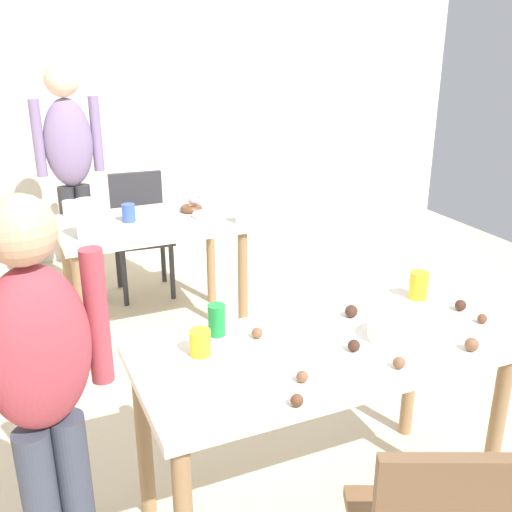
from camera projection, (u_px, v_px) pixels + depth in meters
ground_plane at (304, 474)px, 2.62m from camera, size 6.40×6.40×0.00m
wall_back at (125, 99)px, 4.91m from camera, size 6.40×0.10×2.60m
dining_table_near at (324, 370)px, 2.21m from camera, size 1.38×0.65×0.75m
dining_table_far at (151, 238)px, 3.65m from camera, size 1.08×0.71×0.75m
chair_far_table at (140, 226)px, 4.34m from camera, size 0.43×0.43×0.87m
person_girl_near at (43, 388)px, 1.73m from camera, size 0.45×0.29×1.43m
person_adult_far at (71, 162)px, 4.02m from camera, size 0.45×0.23×1.64m
mixing_bowl at (391, 331)px, 2.21m from camera, size 0.17×0.17×0.07m
soda_can at (217, 320)px, 2.23m from camera, size 0.07×0.07×0.12m
fork_near at (296, 324)px, 2.32m from camera, size 0.17×0.02×0.01m
cup_near_0 at (419, 286)px, 2.53m from camera, size 0.08×0.08×0.12m
cup_near_1 at (200, 343)px, 2.09m from camera, size 0.08×0.08×0.09m
cake_ball_0 at (351, 311)px, 2.38m from camera, size 0.05×0.05×0.05m
cake_ball_1 at (399, 363)px, 2.02m from camera, size 0.04×0.04×0.04m
cake_ball_2 at (257, 333)px, 2.22m from camera, size 0.04×0.04×0.04m
cake_ball_3 at (302, 377)px, 1.94m from camera, size 0.04×0.04×0.04m
cake_ball_4 at (472, 344)px, 2.12m from camera, size 0.05×0.05×0.05m
cake_ball_5 at (297, 400)px, 1.81m from camera, size 0.04×0.04×0.04m
cake_ball_6 at (354, 346)px, 2.12m from camera, size 0.04×0.04×0.04m
cake_ball_7 at (460, 305)px, 2.43m from camera, size 0.05×0.05×0.05m
cake_ball_8 at (482, 319)px, 2.33m from camera, size 0.04×0.04×0.04m
pitcher_far at (88, 220)px, 3.24m from camera, size 0.13×0.13×0.22m
cup_far_0 at (70, 208)px, 3.68m from camera, size 0.09×0.09×0.10m
cup_far_1 at (129, 213)px, 3.57m from camera, size 0.08×0.08×0.11m
cup_far_2 at (243, 214)px, 3.54m from camera, size 0.09×0.09×0.11m
donut_far_0 at (202, 214)px, 3.67m from camera, size 0.12×0.12×0.04m
donut_far_1 at (196, 199)px, 4.01m from camera, size 0.11×0.11×0.03m
donut_far_2 at (191, 208)px, 3.78m from camera, size 0.14×0.14×0.04m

